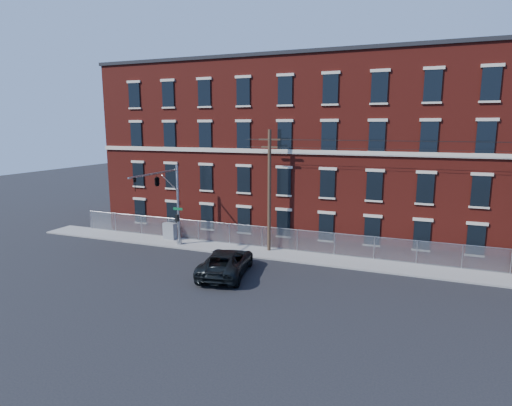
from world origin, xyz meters
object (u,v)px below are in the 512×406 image
object	(u,v)px
utility_pole_near	(269,189)
pickup_truck	(226,262)
utility_cabinet	(170,231)
traffic_signal_mast	(162,189)

from	to	relation	value
utility_pole_near	pickup_truck	bearing A→B (deg)	-99.27
utility_pole_near	pickup_truck	size ratio (longest dim) A/B	1.55
pickup_truck	utility_cabinet	size ratio (longest dim) A/B	4.29
utility_pole_near	pickup_truck	distance (m)	7.75
traffic_signal_mast	utility_pole_near	size ratio (longest dim) A/B	0.70
utility_pole_near	traffic_signal_mast	bearing A→B (deg)	-156.86
traffic_signal_mast	pickup_truck	world-z (taller)	traffic_signal_mast
utility_pole_near	pickup_truck	xyz separation A→B (m)	(-1.02, -6.27, -4.44)
utility_cabinet	utility_pole_near	bearing A→B (deg)	4.44
utility_pole_near	utility_cabinet	size ratio (longest dim) A/B	6.66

